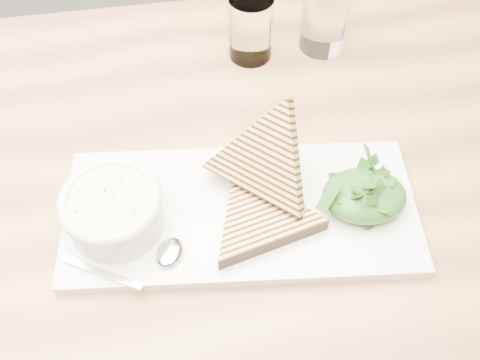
{
  "coord_description": "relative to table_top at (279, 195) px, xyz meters",
  "views": [
    {
      "loc": [
        0.11,
        -0.48,
        1.36
      ],
      "look_at": [
        0.13,
        -0.1,
        0.83
      ],
      "focal_mm": 40.0,
      "sensor_mm": 36.0,
      "label": 1
    }
  ],
  "objects": [
    {
      "name": "platter",
      "position": [
        -0.05,
        -0.04,
        0.03
      ],
      "size": [
        0.44,
        0.2,
        0.02
      ],
      "primitive_type": "cube",
      "rotation": [
        0.0,
        0.0,
        -0.01
      ],
      "color": "white",
      "rests_on": "table_top"
    },
    {
      "name": "sandwich_flat",
      "position": [
        -0.03,
        -0.06,
        0.05
      ],
      "size": [
        0.21,
        0.21,
        0.02
      ],
      "primitive_type": null,
      "rotation": [
        0.0,
        0.0,
        0.34
      ],
      "color": "tan",
      "rests_on": "platter"
    },
    {
      "name": "table_top",
      "position": [
        0.0,
        0.0,
        0.0
      ],
      "size": [
        1.35,
        0.97,
        0.04
      ],
      "primitive_type": "cube",
      "rotation": [
        0.0,
        0.0,
        0.1
      ],
      "color": "#A07B41",
      "rests_on": "ground"
    },
    {
      "name": "soup",
      "position": [
        -0.21,
        -0.06,
        0.09
      ],
      "size": [
        0.1,
        0.1,
        0.01
      ],
      "primitive_type": "cylinder",
      "color": "beige",
      "rests_on": "soup_bowl"
    },
    {
      "name": "arugula_pile",
      "position": [
        0.1,
        -0.05,
        0.06
      ],
      "size": [
        0.11,
        0.1,
        0.05
      ],
      "primitive_type": null,
      "color": "#2D681A",
      "rests_on": "platter"
    },
    {
      "name": "bowl_rim",
      "position": [
        -0.21,
        -0.06,
        0.09
      ],
      "size": [
        0.12,
        0.12,
        0.01
      ],
      "primitive_type": "torus",
      "color": "white",
      "rests_on": "soup_bowl"
    },
    {
      "name": "spoon_bowl",
      "position": [
        -0.14,
        -0.1,
        0.04
      ],
      "size": [
        0.04,
        0.05,
        0.01
      ],
      "primitive_type": "ellipsoid",
      "rotation": [
        0.0,
        0.0,
        -0.43
      ],
      "color": "silver",
      "rests_on": "platter"
    },
    {
      "name": "glass_near",
      "position": [
        -0.02,
        0.26,
        0.07
      ],
      "size": [
        0.07,
        0.07,
        0.1
      ],
      "primitive_type": "cylinder",
      "color": "white",
      "rests_on": "table_top"
    },
    {
      "name": "salad_base",
      "position": [
        0.1,
        -0.05,
        0.06
      ],
      "size": [
        0.1,
        0.08,
        0.04
      ],
      "primitive_type": "ellipsoid",
      "color": "#1B3F16",
      "rests_on": "platter"
    },
    {
      "name": "spoon_handle",
      "position": [
        -0.22,
        -0.12,
        0.04
      ],
      "size": [
        0.1,
        0.05,
        0.0
      ],
      "primitive_type": "cube",
      "rotation": [
        0.0,
        0.0,
        -0.43
      ],
      "color": "silver",
      "rests_on": "platter"
    },
    {
      "name": "soup_bowl",
      "position": [
        -0.21,
        -0.06,
        0.06
      ],
      "size": [
        0.11,
        0.11,
        0.05
      ],
      "primitive_type": "cylinder",
      "color": "white",
      "rests_on": "platter"
    },
    {
      "name": "table_leg_bl",
      "position": [
        -0.58,
        0.37,
        -0.39
      ],
      "size": [
        0.06,
        0.06,
        0.74
      ],
      "primitive_type": "cylinder",
      "color": "#A07B41",
      "rests_on": "ground"
    },
    {
      "name": "glass_far",
      "position": [
        0.1,
        0.28,
        0.08
      ],
      "size": [
        0.07,
        0.07,
        0.11
      ],
      "primitive_type": "cylinder",
      "color": "white",
      "rests_on": "table_top"
    },
    {
      "name": "sandwich_lean",
      "position": [
        -0.02,
        -0.01,
        0.09
      ],
      "size": [
        0.24,
        0.24,
        0.18
      ],
      "primitive_type": null,
      "rotation": [
        0.86,
        0.0,
        -0.64
      ],
      "color": "tan",
      "rests_on": "sandwich_flat"
    },
    {
      "name": "floor",
      "position": [
        -0.19,
        0.08,
        -0.76
      ],
      "size": [
        6.0,
        6.0,
        0.0
      ],
      "primitive_type": "plane",
      "color": "slate",
      "rests_on": "ground"
    }
  ]
}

